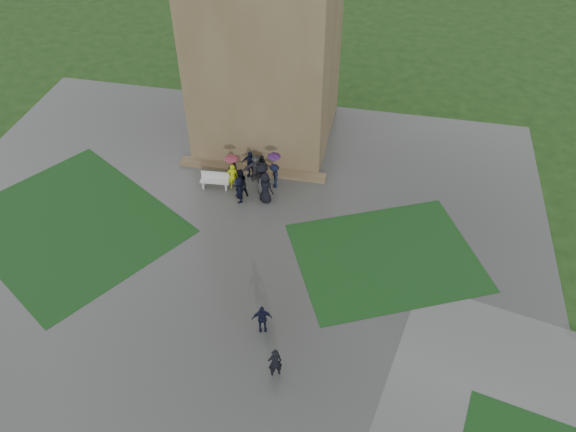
# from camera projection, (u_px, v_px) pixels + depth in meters

# --- Properties ---
(ground) EXTENTS (120.00, 120.00, 0.00)m
(ground) POSITION_uv_depth(u_px,v_px,m) (197.00, 306.00, 26.37)
(ground) COLOR black
(plaza) EXTENTS (34.00, 34.00, 0.02)m
(plaza) POSITION_uv_depth(u_px,v_px,m) (209.00, 275.00, 27.81)
(plaza) COLOR #373735
(plaza) RESTS_ON ground
(lawn_inset_left) EXTENTS (14.10, 13.46, 0.01)m
(lawn_inset_left) POSITION_uv_depth(u_px,v_px,m) (71.00, 224.00, 30.52)
(lawn_inset_left) COLOR black
(lawn_inset_left) RESTS_ON plaza
(lawn_inset_right) EXTENTS (11.12, 10.15, 0.01)m
(lawn_inset_right) POSITION_uv_depth(u_px,v_px,m) (386.00, 257.00, 28.71)
(lawn_inset_right) COLOR black
(lawn_inset_right) RESTS_ON plaza
(tower_plinth) EXTENTS (9.00, 0.80, 0.22)m
(tower_plinth) POSITION_uv_depth(u_px,v_px,m) (252.00, 170.00, 33.97)
(tower_plinth) COLOR brown
(tower_plinth) RESTS_ON plaza
(bench) EXTENTS (1.72, 0.66, 0.98)m
(bench) POSITION_uv_depth(u_px,v_px,m) (215.00, 180.00, 32.58)
(bench) COLOR beige
(bench) RESTS_ON plaza
(visitor_cluster) EXTENTS (3.23, 3.48, 2.37)m
(visitor_cluster) POSITION_uv_depth(u_px,v_px,m) (254.00, 176.00, 32.12)
(visitor_cluster) COLOR black
(visitor_cluster) RESTS_ON plaza
(pedestrian_mid) EXTENTS (1.02, 0.77, 1.55)m
(pedestrian_mid) POSITION_uv_depth(u_px,v_px,m) (262.00, 319.00, 24.85)
(pedestrian_mid) COLOR black
(pedestrian_mid) RESTS_ON plaza
(pedestrian_near) EXTENTS (0.72, 0.62, 1.66)m
(pedestrian_near) POSITION_uv_depth(u_px,v_px,m) (275.00, 362.00, 23.12)
(pedestrian_near) COLOR black
(pedestrian_near) RESTS_ON plaza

